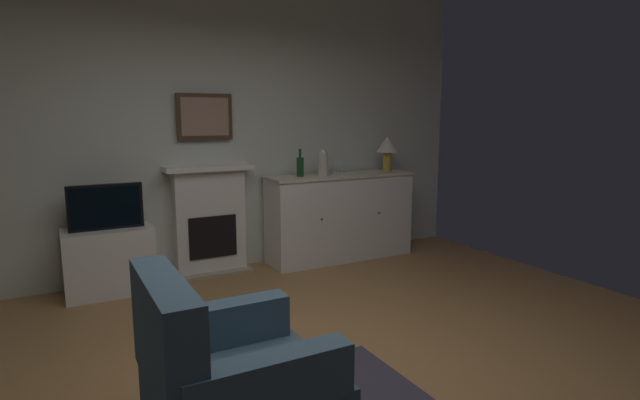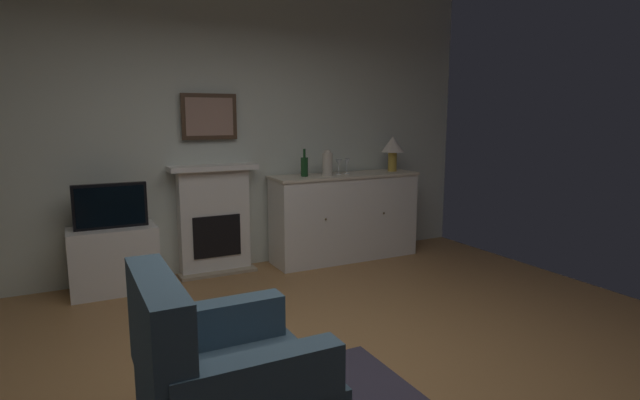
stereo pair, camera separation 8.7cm
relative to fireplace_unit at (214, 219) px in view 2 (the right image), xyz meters
name	(u,v)px [view 2 (the right image)]	position (x,y,z in m)	size (l,w,h in m)	color
ground_plane	(326,395)	(-0.03, -2.49, -0.60)	(6.20, 5.30, 0.10)	#9E7042
wall_rear	(204,124)	(-0.03, 0.13, 0.95)	(6.20, 0.06, 3.00)	silver
fireplace_unit	(214,219)	(0.00, 0.00, 0.00)	(0.87, 0.30, 1.10)	white
framed_picture	(209,117)	(0.00, 0.05, 1.03)	(0.55, 0.04, 0.45)	#473323
sideboard_cabinet	(345,217)	(1.42, -0.18, -0.07)	(1.67, 0.49, 0.95)	white
table_lamp	(393,147)	(2.05, -0.18, 0.68)	(0.26, 0.26, 0.40)	#B79338
wine_bottle	(304,166)	(0.93, -0.18, 0.51)	(0.08, 0.08, 0.29)	#193F1E
wine_glass_left	(339,163)	(1.34, -0.18, 0.53)	(0.07, 0.07, 0.16)	silver
wine_glass_center	(347,163)	(1.45, -0.17, 0.53)	(0.07, 0.07, 0.16)	silver
vase_decorative	(327,163)	(1.18, -0.23, 0.54)	(0.11, 0.11, 0.28)	beige
tv_cabinet	(114,260)	(-0.98, -0.16, -0.25)	(0.75, 0.42, 0.60)	white
tv_set	(110,206)	(-0.98, -0.19, 0.25)	(0.62, 0.07, 0.40)	black
armchair	(222,382)	(-0.74, -2.83, -0.17)	(0.81, 0.78, 0.92)	#3F596B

